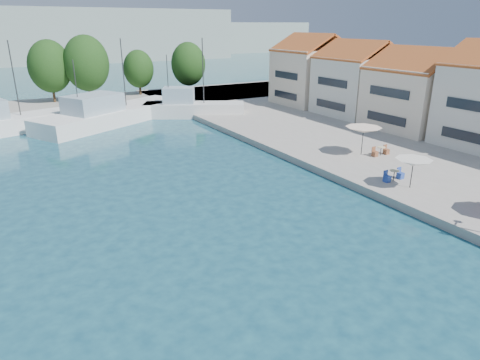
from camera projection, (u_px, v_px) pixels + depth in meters
quay_right at (422, 139)px, 43.97m from camera, size 32.00×92.00×0.60m
quay_far at (58, 108)px, 60.04m from camera, size 90.00×16.00×0.60m
hill_east at (140, 38)px, 172.55m from camera, size 140.00×40.00×12.00m
building_04 at (418, 87)px, 45.73m from camera, size 9.00×8.80×9.20m
building_05 at (357, 77)px, 52.97m from camera, size 8.40×8.80×9.70m
building_06 at (311, 68)px, 60.21m from camera, size 9.00×8.80×10.20m
trawler_02 at (4, 124)px, 46.90m from camera, size 15.32×7.59×10.20m
trawler_03 at (111, 115)px, 51.81m from camera, size 20.30×14.27×10.20m
trawler_04 at (192, 109)px, 55.47m from camera, size 12.88×9.12×10.20m
tree_05 at (50, 66)px, 61.11m from camera, size 5.96×5.96×8.82m
tree_06 at (86, 63)px, 61.69m from camera, size 6.38×6.38×9.44m
tree_07 at (139, 69)px, 68.06m from camera, size 4.75×4.75×7.03m
tree_08 at (188, 64)px, 69.00m from camera, size 5.51×5.51×8.15m
umbrella_white at (413, 163)px, 29.34m from camera, size 2.51×2.51×2.10m
umbrella_cream at (363, 130)px, 36.85m from camera, size 3.12×3.12×2.46m
cafe_table_02 at (394, 177)px, 31.30m from camera, size 1.82×0.70×0.76m
cafe_table_03 at (381, 152)px, 37.25m from camera, size 1.82×0.70×0.76m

